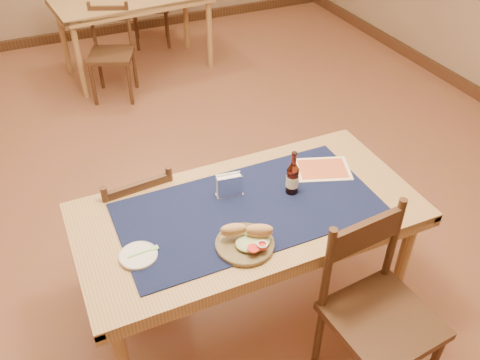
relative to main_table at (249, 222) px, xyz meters
name	(u,v)px	position (x,y,z in m)	size (l,w,h in m)	color
room	(183,15)	(0.00, 0.80, 0.73)	(6.04, 7.04, 2.84)	brown
main_table	(249,222)	(0.00, 0.00, 0.00)	(1.60, 0.80, 0.75)	tan
placemat	(249,208)	(0.00, 0.00, 0.09)	(1.20, 0.60, 0.01)	#101A3D
baseboard	(197,216)	(0.00, 0.80, -0.62)	(6.00, 7.00, 0.10)	#452918
back_table	(133,4)	(0.28, 3.20, 0.00)	(1.53, 0.86, 0.75)	tan
chair_main_far	(137,222)	(-0.44, 0.48, -0.24)	(0.42, 0.42, 0.83)	#452918
chair_main_near	(377,310)	(0.36, -0.57, -0.18)	(0.47, 0.47, 0.93)	#452918
chair_back_near	(111,51)	(-0.06, 2.78, -0.24)	(0.50, 0.50, 0.82)	#452918
chair_back_far	(149,5)	(0.57, 3.75, -0.23)	(0.47, 0.47, 0.85)	#452918
sandwich_plate	(247,240)	(-0.11, -0.21, 0.11)	(0.25, 0.25, 0.10)	brown
side_plate	(138,255)	(-0.55, -0.09, 0.10)	(0.16, 0.16, 0.01)	silver
fork	(145,251)	(-0.52, -0.08, 0.10)	(0.14, 0.02, 0.00)	#87DF7A
beer_bottle	(293,178)	(0.24, 0.02, 0.17)	(0.06, 0.06, 0.23)	#42150B
napkin_holder	(229,186)	(-0.04, 0.13, 0.14)	(0.13, 0.06, 0.11)	white
menu_card	(323,169)	(0.47, 0.12, 0.09)	(0.33, 0.28, 0.01)	#FFEBC0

